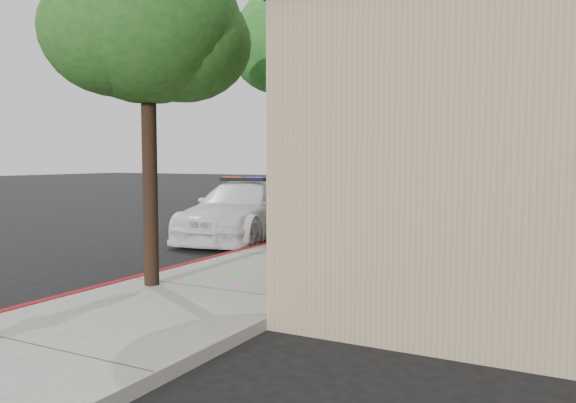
# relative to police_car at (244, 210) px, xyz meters

# --- Properties ---
(ground) EXTENTS (120.00, 120.00, 0.00)m
(ground) POSITION_rel_police_car_xyz_m (1.37, -5.66, -0.75)
(ground) COLOR black
(ground) RESTS_ON ground
(sidewalk) EXTENTS (3.20, 60.00, 0.15)m
(sidewalk) POSITION_rel_police_car_xyz_m (2.97, -2.66, -0.68)
(sidewalk) COLOR gray
(sidewalk) RESTS_ON ground
(red_curb) EXTENTS (0.14, 60.00, 0.16)m
(red_curb) POSITION_rel_police_car_xyz_m (1.43, -2.66, -0.67)
(red_curb) COLOR maroon
(red_curb) RESTS_ON ground
(police_car) EXTENTS (2.87, 5.44, 1.62)m
(police_car) POSITION_rel_police_car_xyz_m (0.00, 0.00, 0.00)
(police_car) COLOR white
(police_car) RESTS_ON ground
(street_tree_near) EXTENTS (2.83, 2.86, 5.16)m
(street_tree_near) POSITION_rel_police_car_xyz_m (2.08, -5.90, 3.25)
(street_tree_near) COLOR black
(street_tree_near) RESTS_ON sidewalk
(street_tree_mid) EXTENTS (3.31, 3.14, 5.99)m
(street_tree_mid) POSITION_rel_police_car_xyz_m (2.08, -0.68, 3.91)
(street_tree_mid) COLOR black
(street_tree_mid) RESTS_ON sidewalk
(street_tree_far) EXTENTS (3.41, 3.43, 6.32)m
(street_tree_far) POSITION_rel_police_car_xyz_m (2.12, 5.08, 4.14)
(street_tree_far) COLOR black
(street_tree_far) RESTS_ON sidewalk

